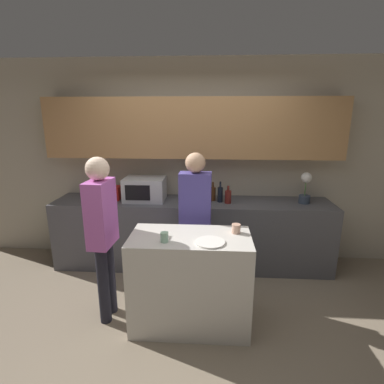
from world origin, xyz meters
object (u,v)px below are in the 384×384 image
at_px(toaster, 110,193).
at_px(person_center, 102,227).
at_px(microwave, 145,189).
at_px(person_left, 195,213).
at_px(bottle_1, 220,194).
at_px(bottle_0, 213,193).
at_px(cup_1, 236,229).
at_px(plate_on_island, 210,242).
at_px(bottle_2, 228,197).
at_px(cup_0, 164,237).
at_px(potted_plant, 305,188).

height_order(toaster, person_center, person_center).
xyz_separation_m(microwave, person_center, (-0.16, -1.15, -0.08)).
height_order(microwave, person_left, person_left).
xyz_separation_m(microwave, toaster, (-0.46, 0.00, -0.06)).
bearing_deg(bottle_1, bottle_0, 145.37).
height_order(toaster, cup_1, toaster).
distance_m(bottle_1, plate_on_island, 1.32).
height_order(bottle_1, plate_on_island, bottle_1).
bearing_deg(person_left, person_center, 32.00).
height_order(bottle_2, person_center, person_center).
relative_size(microwave, toaster, 2.00).
distance_m(toaster, cup_0, 1.63).
xyz_separation_m(bottle_2, person_center, (-1.24, -1.08, -0.01)).
bearing_deg(plate_on_island, potted_plant, 48.38).
height_order(bottle_0, person_center, person_center).
distance_m(potted_plant, bottle_0, 1.17).
xyz_separation_m(cup_1, person_left, (-0.41, 0.45, -0.01)).
xyz_separation_m(bottle_2, cup_0, (-0.62, -1.27, -0.02)).
relative_size(microwave, bottle_2, 2.30).
height_order(plate_on_island, cup_0, cup_0).
xyz_separation_m(bottle_1, cup_1, (0.12, -1.08, -0.03)).
bearing_deg(potted_plant, cup_0, -139.82).
bearing_deg(potted_plant, person_center, -152.48).
bearing_deg(person_left, cup_0, 73.05).
xyz_separation_m(bottle_2, person_left, (-0.38, -0.58, -0.03)).
height_order(cup_0, person_left, person_left).
xyz_separation_m(bottle_2, plate_on_island, (-0.22, -1.27, -0.05)).
distance_m(bottle_1, cup_0, 1.42).
bearing_deg(toaster, plate_on_island, -45.36).
relative_size(bottle_0, cup_0, 2.79).
bearing_deg(person_center, toaster, -161.96).
bearing_deg(bottle_0, microwave, -177.08).
bearing_deg(microwave, bottle_2, -3.48).
xyz_separation_m(plate_on_island, person_center, (-1.02, 0.19, 0.04)).
relative_size(potted_plant, cup_0, 4.50).
height_order(microwave, plate_on_island, microwave).
height_order(microwave, potted_plant, potted_plant).
bearing_deg(bottle_0, cup_0, -107.08).
bearing_deg(bottle_1, bottle_2, -25.06).
xyz_separation_m(toaster, cup_0, (0.92, -1.34, -0.02)).
bearing_deg(bottle_0, cup_1, -79.41).
relative_size(plate_on_island, cup_1, 3.02).
bearing_deg(bottle_0, person_center, -131.22).
bearing_deg(microwave, person_center, -97.88).
distance_m(potted_plant, person_center, 2.49).
bearing_deg(bottle_0, bottle_2, -29.96).
distance_m(microwave, potted_plant, 2.05).
bearing_deg(bottle_2, person_center, -138.83).
bearing_deg(toaster, person_center, -75.29).
bearing_deg(cup_1, bottle_1, 96.35).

